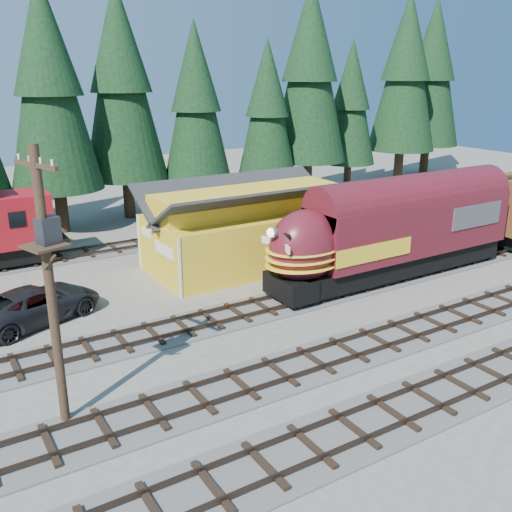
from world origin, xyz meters
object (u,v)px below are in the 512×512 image
locomotive (388,235)px  pickup_truck_a (36,304)px  utility_pole (49,273)px  depot (248,219)px

locomotive → pickup_truck_a: 19.27m
locomotive → utility_pole: (-19.58, -4.70, 2.82)m
locomotive → pickup_truck_a: (-18.64, 4.57, -1.78)m
utility_pole → pickup_truck_a: 10.39m
depot → utility_pole: (-14.12, -11.20, 2.52)m
depot → locomotive: depot is taller
depot → locomotive: bearing=-49.9°
locomotive → pickup_truck_a: bearing=166.2°
locomotive → pickup_truck_a: locomotive is taller
utility_pole → pickup_truck_a: bearing=66.0°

